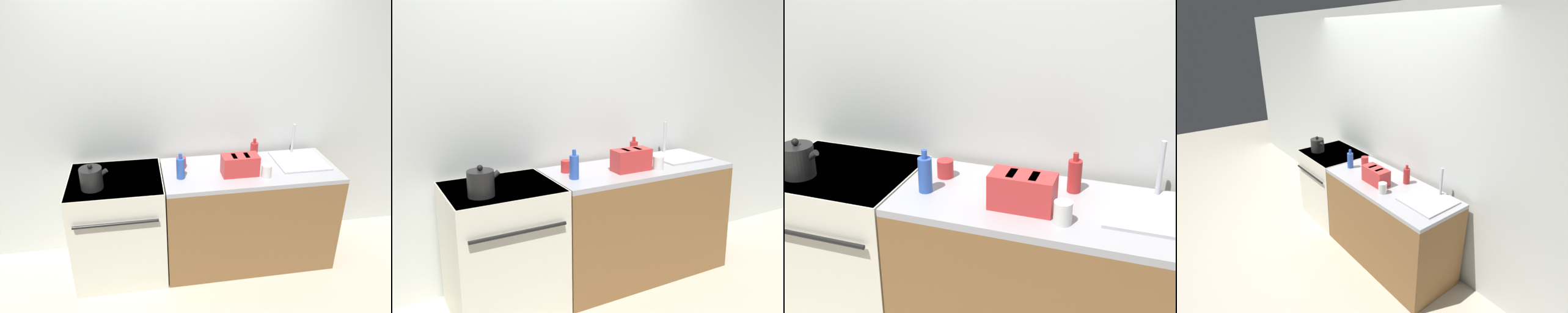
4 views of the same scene
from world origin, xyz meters
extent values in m
plane|color=beige|center=(0.00, 0.00, 0.00)|extent=(12.00, 12.00, 0.00)
cube|color=silver|center=(0.00, 0.70, 1.30)|extent=(8.00, 0.05, 2.60)
cube|color=silver|center=(-0.59, 0.32, 0.45)|extent=(0.74, 0.64, 0.90)
cube|color=black|center=(-0.59, 0.32, 0.89)|extent=(0.73, 0.63, 0.02)
cylinder|color=black|center=(-0.76, 0.19, 0.90)|extent=(0.21, 0.21, 0.01)
cylinder|color=black|center=(-0.42, 0.19, 0.90)|extent=(0.21, 0.21, 0.01)
cylinder|color=black|center=(-0.76, 0.46, 0.90)|extent=(0.21, 0.21, 0.01)
cylinder|color=black|center=(-0.42, 0.46, 0.90)|extent=(0.21, 0.21, 0.01)
cylinder|color=black|center=(-0.59, -0.03, 0.71)|extent=(0.63, 0.02, 0.02)
cube|color=brown|center=(0.52, 0.31, 0.43)|extent=(1.46, 0.62, 0.87)
cube|color=#A3A3A8|center=(0.52, 0.31, 0.89)|extent=(1.46, 0.62, 0.04)
cylinder|color=black|center=(-0.75, 0.19, 0.99)|extent=(0.17, 0.17, 0.17)
sphere|color=black|center=(-0.75, 0.19, 1.09)|extent=(0.04, 0.04, 0.04)
cylinder|color=black|center=(-0.67, 0.19, 1.02)|extent=(0.10, 0.03, 0.08)
cube|color=red|center=(0.41, 0.23, 0.99)|extent=(0.29, 0.14, 0.17)
cube|color=black|center=(0.36, 0.23, 1.07)|extent=(0.04, 0.10, 0.01)
cube|color=black|center=(0.46, 0.23, 1.07)|extent=(0.04, 0.10, 0.01)
cube|color=#B7B7BC|center=(0.98, 0.37, 0.91)|extent=(0.42, 0.42, 0.01)
cylinder|color=silver|center=(0.98, 0.54, 1.04)|extent=(0.02, 0.02, 0.28)
cylinder|color=#B72828|center=(0.60, 0.47, 0.98)|extent=(0.07, 0.07, 0.16)
cylinder|color=#B72828|center=(0.60, 0.47, 1.08)|extent=(0.03, 0.03, 0.04)
cylinder|color=#2D56B7|center=(-0.07, 0.24, 0.99)|extent=(0.07, 0.07, 0.17)
cylinder|color=#2D56B7|center=(-0.07, 0.24, 1.10)|extent=(0.03, 0.03, 0.04)
cylinder|color=white|center=(0.61, 0.15, 0.96)|extent=(0.08, 0.08, 0.10)
cylinder|color=red|center=(-0.04, 0.42, 0.95)|extent=(0.08, 0.08, 0.09)
camera|label=1|loc=(-0.39, -2.41, 2.35)|focal=35.00mm
camera|label=2|loc=(-1.43, -2.40, 1.80)|focal=40.00mm
camera|label=3|loc=(0.94, -1.88, 2.08)|focal=50.00mm
camera|label=4|loc=(2.57, -1.49, 2.32)|focal=28.00mm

